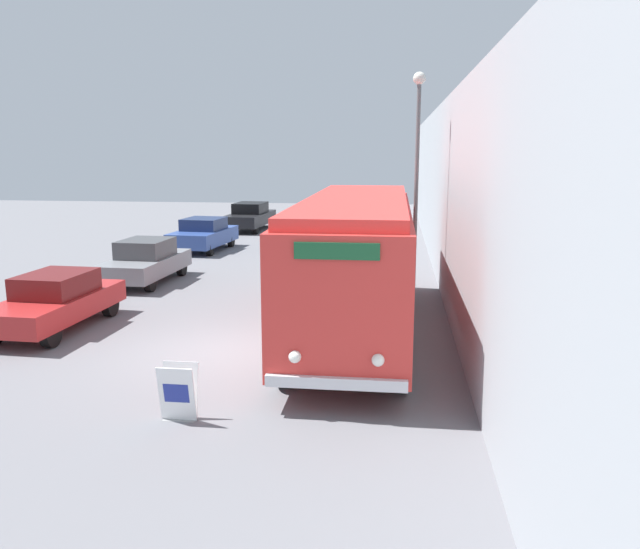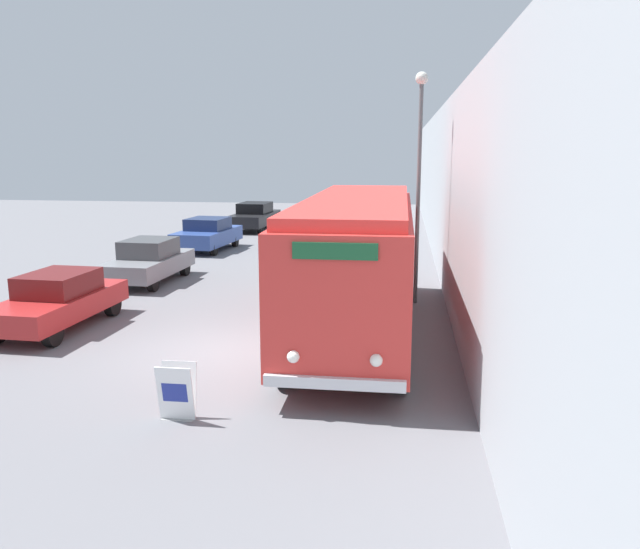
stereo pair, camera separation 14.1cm
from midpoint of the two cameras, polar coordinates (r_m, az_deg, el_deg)
The scene contains 9 objects.
ground_plane at distance 14.53m, azimuth -9.88°, elevation -6.97°, with size 80.00×80.00×0.00m, color slate.
building_wall_right at distance 23.28m, azimuth 10.87°, elevation 7.53°, with size 0.30×60.00×6.12m.
vintage_bus at distance 15.54m, azimuth 3.11°, elevation 1.68°, with size 2.56×10.74×3.39m.
sign_board at distance 11.02m, azimuth -13.19°, elevation -10.52°, with size 0.62×0.37×0.98m.
streetlamp at distance 18.48m, azimuth 8.65°, elevation 10.54°, with size 0.36×0.36×6.68m.
parked_car_near at distance 17.31m, azimuth -23.23°, elevation -2.22°, with size 1.93×4.29×1.45m.
parked_car_mid at distance 22.38m, azimuth -15.85°, elevation 1.18°, with size 1.97×4.17×1.49m.
parked_car_far at distance 28.97m, azimuth -10.74°, elevation 3.64°, with size 2.31×4.19×1.47m.
parked_car_distant at distance 36.05m, azimuth -6.52°, elevation 5.31°, with size 2.15×4.81×1.56m.
Camera 1 is at (4.03, -13.19, 4.52)m, focal length 35.00 mm.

